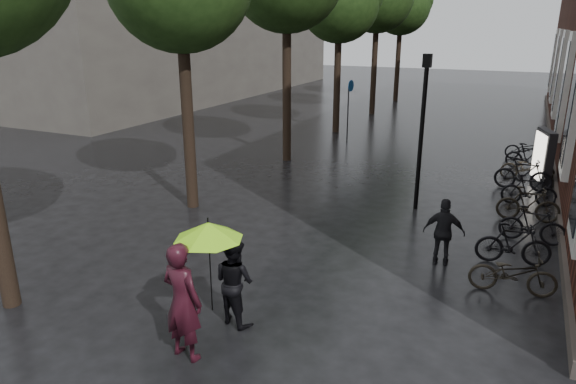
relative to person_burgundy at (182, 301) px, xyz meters
The scene contains 8 objects.
person_burgundy is the anchor object (origin of this frame).
person_black 1.23m from the person_burgundy, 80.09° to the left, with size 0.77×0.60×1.58m, color black.
lime_umbrella 1.14m from the person_burgundy, 74.75° to the left, with size 1.10×1.10×1.62m.
pedestrian_walking 5.98m from the person_burgundy, 58.41° to the left, with size 0.88×0.37×1.50m, color black.
parked_bicycles 11.33m from the person_burgundy, 65.58° to the left, with size 1.94×12.31×1.03m.
ad_lightbox 13.38m from the person_burgundy, 67.61° to the left, with size 0.28×1.22×1.83m.
lamp_post 8.81m from the person_burgundy, 77.43° to the left, with size 0.22×0.22×4.29m.
cycle_sign 16.47m from the person_burgundy, 99.63° to the left, with size 0.14×0.49×2.71m.
Camera 1 is at (4.29, -4.54, 5.00)m, focal length 32.00 mm.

